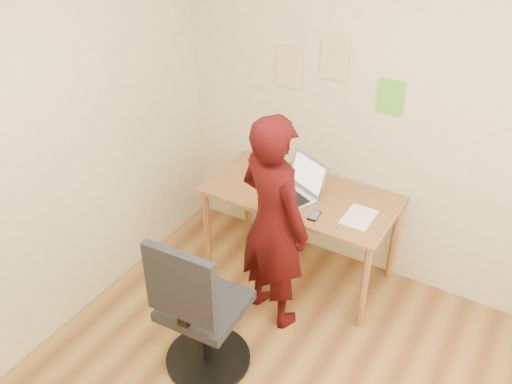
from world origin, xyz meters
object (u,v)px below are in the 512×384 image
Objects in this scene: desk at (301,203)px; office_chair at (199,317)px; phone at (314,216)px; person at (273,223)px; laptop at (296,188)px.

office_chair is at bearing -94.55° from desk.
desk is at bearing 129.86° from phone.
phone is 0.08× the size of person.
office_chair is (-0.30, -0.97, -0.28)m from phone.
person reaches higher than phone.
phone is at bearing -45.33° from desk.
laptop is 0.43× the size of office_chair.
desk is 0.31m from phone.
laptop is 0.47m from person.
desk is at bearing 66.73° from laptop.
office_chair reaches higher than phone.
desk is 0.15m from laptop.
phone is at bearing 69.75° from office_chair.
desk is 2.99× the size of laptop.
laptop is (-0.03, -0.03, 0.14)m from desk.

